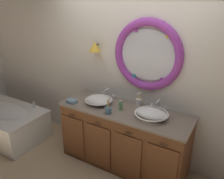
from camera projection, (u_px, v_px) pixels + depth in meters
ground_plane at (112, 170)px, 3.28m from camera, size 14.00×14.00×0.00m
back_wall_assembly at (134, 71)px, 3.24m from camera, size 6.40×0.26×2.60m
vanity_counter at (124, 137)px, 3.28m from camera, size 1.84×0.66×0.88m
bathtub at (4, 120)px, 4.00m from camera, size 1.46×0.84×0.62m
sink_basin_left at (99, 100)px, 3.27m from camera, size 0.39×0.39×0.12m
sink_basin_right at (151, 114)px, 2.88m from camera, size 0.43×0.43×0.12m
faucet_set_left at (108, 94)px, 3.47m from camera, size 0.24×0.12×0.15m
faucet_set_right at (159, 106)px, 3.08m from camera, size 0.24×0.15×0.16m
toothbrush_holder_left at (108, 109)px, 3.00m from camera, size 0.09×0.09×0.22m
toothbrush_holder_right at (139, 102)px, 3.21m from camera, size 0.08×0.08×0.21m
soap_dispenser at (121, 105)px, 3.09m from camera, size 0.06×0.06×0.15m
folded_hand_towel at (72, 101)px, 3.32m from camera, size 0.15×0.11×0.04m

